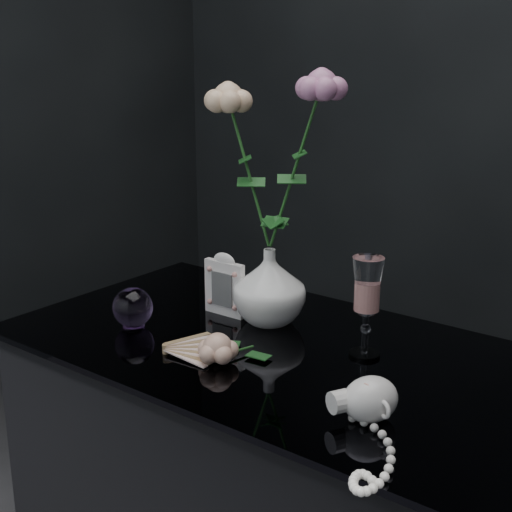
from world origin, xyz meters
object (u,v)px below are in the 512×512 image
Objects in this scene: wine_glass at (366,308)px; picture_frame at (225,284)px; paperweight at (133,307)px; loose_rose at (217,348)px; vase at (269,286)px; pearl_jar at (371,397)px.

picture_frame is at bearing 178.76° from wine_glass.
loose_rose is (0.25, -0.03, -0.01)m from paperweight.
wine_glass is 2.30× the size of paperweight.
picture_frame is (-0.34, 0.01, -0.03)m from wine_glass.
wine_glass is 0.47m from paperweight.
wine_glass is at bearing -6.76° from vase.
paperweight is at bearing -157.14° from pearl_jar.
wine_glass is 0.74× the size of pearl_jar.
pearl_jar is at bearing 21.32° from loose_rose.
wine_glass is at bearing -1.90° from picture_frame.
vase is 0.24m from wine_glass.
pearl_jar is at bearing -58.85° from wine_glass.
pearl_jar reaches higher than loose_rose.
paperweight is 0.25m from loose_rose.
loose_rose is at bearing -53.79° from picture_frame.
picture_frame is 0.50m from pearl_jar.
paperweight is 0.32× the size of pearl_jar.
loose_rose is at bearing -6.71° from paperweight.
paperweight is at bearing -160.42° from wine_glass.
vase is at bearing 174.77° from pearl_jar.
paperweight is 0.50× the size of loose_rose.
picture_frame is 0.19m from paperweight.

